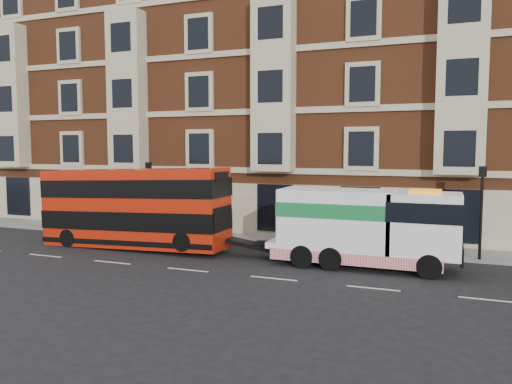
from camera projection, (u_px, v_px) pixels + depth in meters
ground at (188, 270)px, 21.84m from camera, size 120.00×120.00×0.00m
sidewalk at (251, 239)px, 28.80m from camera, size 90.00×3.00×0.15m
victorian_terrace at (298, 80)px, 34.72m from camera, size 45.00×12.00×20.40m
lamp_post_west at (149, 193)px, 29.53m from camera, size 0.35×0.15×4.35m
lamp_post_east at (481, 206)px, 23.04m from camera, size 0.35×0.15×4.35m
double_decker_bus at (134, 206)px, 26.52m from camera, size 10.42×2.39×4.22m
tow_truck at (362, 227)px, 22.21m from camera, size 8.34×2.46×3.47m
pedestrian at (105, 220)px, 30.79m from camera, size 0.65×0.54×1.52m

